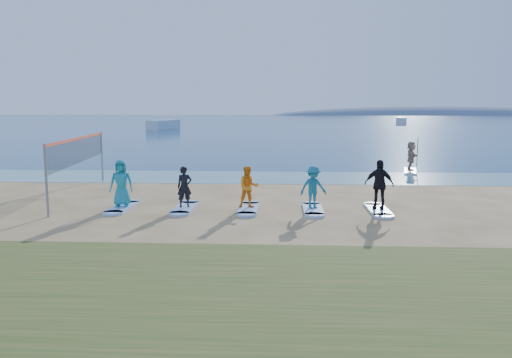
{
  "coord_description": "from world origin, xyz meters",
  "views": [
    {
      "loc": [
        -0.06,
        -16.16,
        3.65
      ],
      "look_at": [
        -1.02,
        2.0,
        1.1
      ],
      "focal_mm": 35.0,
      "sensor_mm": 36.0,
      "label": 1
    }
  ],
  "objects_px": {
    "boat_offshore_b": "(401,125)",
    "student_0": "(121,183)",
    "surfboard_3": "(313,209)",
    "surfboard_4": "(378,210)",
    "surfboard_0": "(122,207)",
    "surfboard_2": "(248,209)",
    "volleyball_net": "(79,151)",
    "paddleboard": "(410,171)",
    "paddleboarder": "(411,156)",
    "student_3": "(313,187)",
    "boat_offshore_a": "(163,130)",
    "student_2": "(248,187)",
    "student_1": "(185,187)",
    "student_4": "(379,184)",
    "surfboard_1": "(185,208)"
  },
  "relations": [
    {
      "from": "volleyball_net",
      "to": "surfboard_3",
      "type": "bearing_deg",
      "value": -16.45
    },
    {
      "from": "paddleboard",
      "to": "surfboard_0",
      "type": "relative_size",
      "value": 1.36
    },
    {
      "from": "volleyball_net",
      "to": "boat_offshore_b",
      "type": "distance_m",
      "value": 104.62
    },
    {
      "from": "boat_offshore_b",
      "to": "student_0",
      "type": "xyz_separation_m",
      "value": [
        -33.6,
        -100.98,
        0.96
      ]
    },
    {
      "from": "boat_offshore_b",
      "to": "student_1",
      "type": "height_order",
      "value": "student_1"
    },
    {
      "from": "volleyball_net",
      "to": "surfboard_4",
      "type": "relative_size",
      "value": 4.09
    },
    {
      "from": "surfboard_2",
      "to": "surfboard_0",
      "type": "bearing_deg",
      "value": 180.0
    },
    {
      "from": "surfboard_1",
      "to": "student_1",
      "type": "distance_m",
      "value": 0.79
    },
    {
      "from": "volleyball_net",
      "to": "paddleboard",
      "type": "height_order",
      "value": "volleyball_net"
    },
    {
      "from": "paddleboarder",
      "to": "surfboard_2",
      "type": "distance_m",
      "value": 14.4
    },
    {
      "from": "volleyball_net",
      "to": "surfboard_4",
      "type": "distance_m",
      "value": 12.6
    },
    {
      "from": "paddleboard",
      "to": "student_4",
      "type": "xyz_separation_m",
      "value": [
        -4.01,
        -11.44,
        0.92
      ]
    },
    {
      "from": "student_1",
      "to": "paddleboarder",
      "type": "bearing_deg",
      "value": 24.64
    },
    {
      "from": "student_4",
      "to": "student_1",
      "type": "bearing_deg",
      "value": -157.73
    },
    {
      "from": "paddleboard",
      "to": "boat_offshore_b",
      "type": "xyz_separation_m",
      "value": [
        20.21,
        89.54,
        -0.06
      ]
    },
    {
      "from": "surfboard_0",
      "to": "student_2",
      "type": "height_order",
      "value": "student_2"
    },
    {
      "from": "paddleboarder",
      "to": "surfboard_3",
      "type": "bearing_deg",
      "value": 157.35
    },
    {
      "from": "boat_offshore_b",
      "to": "paddleboarder",
      "type": "bearing_deg",
      "value": -92.07
    },
    {
      "from": "student_3",
      "to": "surfboard_2",
      "type": "bearing_deg",
      "value": 162.8
    },
    {
      "from": "paddleboard",
      "to": "surfboard_4",
      "type": "bearing_deg",
      "value": -95.99
    },
    {
      "from": "paddleboarder",
      "to": "student_2",
      "type": "height_order",
      "value": "paddleboarder"
    },
    {
      "from": "student_3",
      "to": "surfboard_0",
      "type": "bearing_deg",
      "value": 162.8
    },
    {
      "from": "surfboard_0",
      "to": "student_3",
      "type": "bearing_deg",
      "value": 0.0
    },
    {
      "from": "paddleboarder",
      "to": "student_3",
      "type": "height_order",
      "value": "paddleboarder"
    },
    {
      "from": "paddleboarder",
      "to": "student_2",
      "type": "bearing_deg",
      "value": 149.14
    },
    {
      "from": "volleyball_net",
      "to": "boat_offshore_b",
      "type": "relative_size",
      "value": 1.67
    },
    {
      "from": "surfboard_1",
      "to": "student_3",
      "type": "height_order",
      "value": "student_3"
    },
    {
      "from": "volleyball_net",
      "to": "student_1",
      "type": "height_order",
      "value": "volleyball_net"
    },
    {
      "from": "surfboard_3",
      "to": "student_1",
      "type": "bearing_deg",
      "value": 180.0
    },
    {
      "from": "student_2",
      "to": "surfboard_2",
      "type": "bearing_deg",
      "value": 0.0
    },
    {
      "from": "student_2",
      "to": "student_3",
      "type": "bearing_deg",
      "value": -11.42
    },
    {
      "from": "student_2",
      "to": "surfboard_4",
      "type": "distance_m",
      "value": 4.76
    },
    {
      "from": "paddleboard",
      "to": "surfboard_1",
      "type": "xyz_separation_m",
      "value": [
        -11.05,
        -11.44,
        -0.01
      ]
    },
    {
      "from": "surfboard_3",
      "to": "surfboard_4",
      "type": "relative_size",
      "value": 1.0
    },
    {
      "from": "paddleboard",
      "to": "boat_offshore_b",
      "type": "height_order",
      "value": "boat_offshore_b"
    },
    {
      "from": "boat_offshore_b",
      "to": "student_3",
      "type": "relative_size",
      "value": 3.49
    },
    {
      "from": "boat_offshore_a",
      "to": "student_3",
      "type": "height_order",
      "value": "student_3"
    },
    {
      "from": "surfboard_0",
      "to": "student_1",
      "type": "bearing_deg",
      "value": 0.0
    },
    {
      "from": "volleyball_net",
      "to": "boat_offshore_a",
      "type": "bearing_deg",
      "value": 100.59
    },
    {
      "from": "boat_offshore_a",
      "to": "student_4",
      "type": "xyz_separation_m",
      "value": [
        24.83,
        -70.85,
        0.98
      ]
    },
    {
      "from": "volleyball_net",
      "to": "paddleboarder",
      "type": "distance_m",
      "value": 18.28
    },
    {
      "from": "surfboard_3",
      "to": "surfboard_2",
      "type": "bearing_deg",
      "value": 180.0
    },
    {
      "from": "surfboard_1",
      "to": "student_2",
      "type": "height_order",
      "value": "student_2"
    },
    {
      "from": "boat_offshore_a",
      "to": "surfboard_2",
      "type": "relative_size",
      "value": 3.51
    },
    {
      "from": "volleyball_net",
      "to": "student_2",
      "type": "bearing_deg",
      "value": -21.23
    },
    {
      "from": "student_0",
      "to": "surfboard_2",
      "type": "height_order",
      "value": "student_0"
    },
    {
      "from": "boat_offshore_a",
      "to": "surfboard_3",
      "type": "height_order",
      "value": "boat_offshore_a"
    },
    {
      "from": "paddleboard",
      "to": "boat_offshore_b",
      "type": "relative_size",
      "value": 0.56
    },
    {
      "from": "surfboard_0",
      "to": "boat_offshore_b",
      "type": "bearing_deg",
      "value": 71.59
    },
    {
      "from": "student_0",
      "to": "student_1",
      "type": "relative_size",
      "value": 1.16
    }
  ]
}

